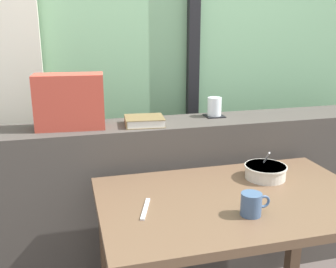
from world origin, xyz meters
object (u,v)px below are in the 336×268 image
at_px(breakfast_table, 234,222).
at_px(fork_utensil, 145,209).
at_px(juice_glass, 214,107).
at_px(ceramic_mug, 252,204).
at_px(closed_book, 144,121).
at_px(throw_pillow, 70,102).
at_px(coaster_square, 214,116).
at_px(soup_bowl, 265,172).

bearing_deg(breakfast_table, fork_utensil, -177.95).
bearing_deg(fork_utensil, breakfast_table, 21.02).
distance_m(juice_glass, ceramic_mug, 0.79).
bearing_deg(closed_book, throw_pillow, 175.19).
distance_m(coaster_square, ceramic_mug, 0.78).
relative_size(breakfast_table, juice_glass, 11.08).
bearing_deg(throw_pillow, fork_utensil, -66.66).
distance_m(breakfast_table, ceramic_mug, 0.22).
bearing_deg(fork_utensil, closed_book, 97.81).
distance_m(closed_book, soup_bowl, 0.63).
xyz_separation_m(breakfast_table, coaster_square, (0.14, 0.61, 0.30)).
height_order(coaster_square, juice_glass, juice_glass).
xyz_separation_m(soup_bowl, ceramic_mug, (-0.22, -0.30, 0.01)).
distance_m(juice_glass, closed_book, 0.41).
distance_m(breakfast_table, juice_glass, 0.71).
xyz_separation_m(coaster_square, fork_utensil, (-0.51, -0.62, -0.18)).
bearing_deg(coaster_square, breakfast_table, -102.75).
bearing_deg(soup_bowl, juice_glass, 99.08).
bearing_deg(ceramic_mug, juice_glass, 79.21).
bearing_deg(breakfast_table, juice_glass, 77.25).
relative_size(coaster_square, throw_pillow, 0.31).
height_order(coaster_square, fork_utensil, coaster_square).
xyz_separation_m(breakfast_table, closed_book, (-0.27, 0.52, 0.31)).
bearing_deg(ceramic_mug, throw_pillow, 130.81).
distance_m(fork_utensil, ceramic_mug, 0.39).
height_order(breakfast_table, closed_book, closed_book).
distance_m(juice_glass, soup_bowl, 0.51).
height_order(coaster_square, soup_bowl, coaster_square).
height_order(coaster_square, ceramic_mug, coaster_square).
bearing_deg(fork_utensil, ceramic_mug, -1.91).
xyz_separation_m(coaster_square, soup_bowl, (0.07, -0.46, -0.16)).
relative_size(juice_glass, soup_bowl, 0.53).
distance_m(soup_bowl, ceramic_mug, 0.37).
bearing_deg(breakfast_table, ceramic_mug, -92.82).
height_order(coaster_square, closed_book, closed_book).
xyz_separation_m(juice_glass, throw_pillow, (-0.75, -0.05, 0.08)).
bearing_deg(fork_utensil, throw_pillow, 132.30).
bearing_deg(soup_bowl, ceramic_mug, -125.84).
xyz_separation_m(soup_bowl, fork_utensil, (-0.58, -0.16, -0.03)).
relative_size(closed_book, ceramic_mug, 1.81).
distance_m(closed_book, throw_pillow, 0.37).
relative_size(juice_glass, closed_book, 0.48).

